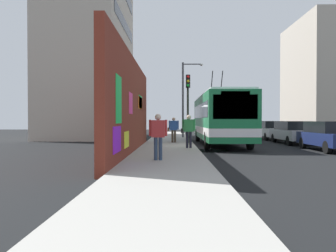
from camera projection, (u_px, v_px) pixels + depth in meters
The scene contains 15 objects.
ground_plane at pixel (195, 148), 20.24m from camera, with size 80.00×80.00×0.00m, color black.
sidewalk_slab at pixel (168, 146), 20.26m from camera, with size 48.00×3.20×0.15m, color #9E9B93.
graffiti_wall at pixel (132, 106), 16.48m from camera, with size 14.48×0.32×4.64m.
building_far_left at pixel (91, 49), 32.35m from camera, with size 13.49×6.50×16.99m.
city_bus at pixel (220, 117), 22.53m from camera, with size 11.39×2.68×5.11m.
parked_car_navy at pixel (329, 135), 17.91m from camera, with size 4.66×1.85×1.58m.
parked_car_silver at pixel (292, 132), 23.43m from camera, with size 4.94×1.84×1.58m.
parked_car_white at pixel (270, 130), 28.73m from camera, with size 4.73×1.79×1.58m.
parked_car_red at pixel (253, 128), 34.96m from camera, with size 4.25×1.84×1.58m.
pedestrian_at_curb at pixel (189, 128), 18.14m from camera, with size 0.24×0.78×1.77m.
pedestrian_near_wall at pixel (158, 133), 12.55m from camera, with size 0.23×0.69×1.72m.
pedestrian_midblock at pixel (174, 128), 22.63m from camera, with size 0.23×0.75×1.68m.
traffic_light at pixel (188, 97), 21.95m from camera, with size 0.49×0.28×4.47m.
street_lamp at pixel (185, 94), 29.59m from camera, with size 0.44×1.84×6.57m.
curbside_puddle at pixel (209, 151), 18.10m from camera, with size 2.13×2.13×0.00m, color black.
Camera 1 is at (-20.24, 1.33, 1.63)m, focal length 36.04 mm.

